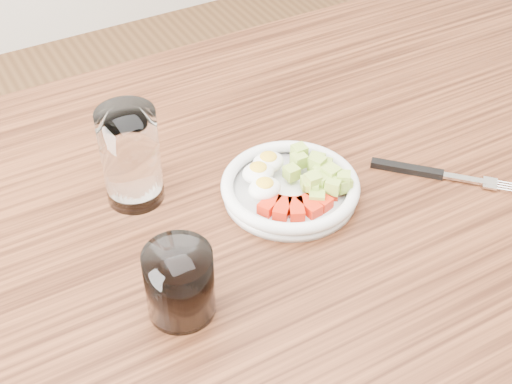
# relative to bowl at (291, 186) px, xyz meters

# --- Properties ---
(dining_table) EXTENTS (1.50, 0.90, 0.77)m
(dining_table) POSITION_rel_bowl_xyz_m (-0.04, -0.01, -0.12)
(dining_table) COLOR brown
(dining_table) RESTS_ON ground
(bowl) EXTENTS (0.19, 0.19, 0.05)m
(bowl) POSITION_rel_bowl_xyz_m (0.00, 0.00, 0.00)
(bowl) COLOR white
(bowl) RESTS_ON dining_table
(fork) EXTENTS (0.16, 0.16, 0.01)m
(fork) POSITION_rel_bowl_xyz_m (0.19, -0.06, -0.01)
(fork) COLOR black
(fork) RESTS_ON dining_table
(water_glass) EXTENTS (0.08, 0.08, 0.14)m
(water_glass) POSITION_rel_bowl_xyz_m (-0.18, 0.10, 0.05)
(water_glass) COLOR white
(water_glass) RESTS_ON dining_table
(coffee_glass) EXTENTS (0.08, 0.08, 0.09)m
(coffee_glass) POSITION_rel_bowl_xyz_m (-0.21, -0.11, 0.03)
(coffee_glass) COLOR white
(coffee_glass) RESTS_ON dining_table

